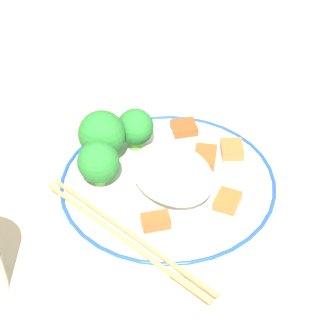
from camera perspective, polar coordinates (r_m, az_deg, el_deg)
name	(u,v)px	position (r m, az deg, el deg)	size (l,w,h in m)	color
ground_plane	(168,191)	(0.67, 0.00, -2.33)	(3.00, 3.00, 0.00)	#C6B28E
plate	(168,185)	(0.66, 0.00, -1.70)	(0.26, 0.26, 0.02)	white
rice_mound	(174,172)	(0.64, 0.60, -0.46)	(0.11, 0.09, 0.04)	white
broccoli_back_left	(135,128)	(0.69, -3.37, 4.10)	(0.05, 0.05, 0.05)	#72AD4C
broccoli_back_center	(102,135)	(0.67, -6.73, 3.40)	(0.06, 0.06, 0.07)	#72AD4C
broccoli_back_right	(98,162)	(0.64, -7.09, 0.56)	(0.05, 0.05, 0.06)	#72AD4C
meat_near_front	(205,157)	(0.68, 3.78, 1.14)	(0.05, 0.05, 0.01)	brown
meat_near_left	(156,221)	(0.60, -1.26, -5.42)	(0.03, 0.04, 0.01)	brown
meat_near_right	(228,201)	(0.63, 6.07, -3.34)	(0.04, 0.04, 0.01)	#995B28
meat_near_back	(231,148)	(0.70, 6.40, 1.98)	(0.04, 0.04, 0.01)	#9E6633
meat_on_rice_edge	(184,128)	(0.73, 1.63, 4.10)	(0.04, 0.04, 0.01)	brown
chopsticks	(126,236)	(0.60, -4.34, -6.86)	(0.24, 0.08, 0.01)	#AD8451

